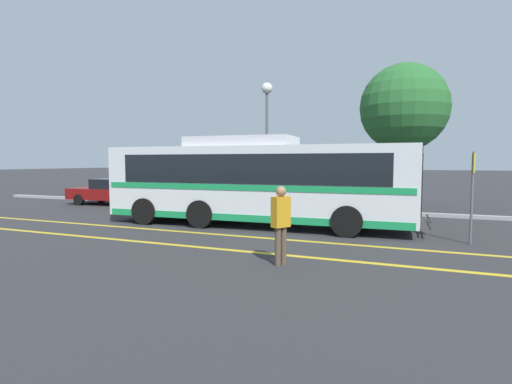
{
  "coord_description": "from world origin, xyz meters",
  "views": [
    {
      "loc": [
        6.91,
        -13.62,
        2.37
      ],
      "look_at": [
        1.33,
        0.01,
        1.25
      ],
      "focal_mm": 28.0,
      "sensor_mm": 36.0,
      "label": 1
    }
  ],
  "objects_px": {
    "transit_bus": "(256,180)",
    "parked_car_1": "(206,197)",
    "parked_car_0": "(113,192)",
    "bus_stop_sign": "(472,186)",
    "tree_0": "(404,108)",
    "street_lamp": "(267,113)",
    "pedestrian_0": "(281,220)"
  },
  "relations": [
    {
      "from": "parked_car_0",
      "to": "tree_0",
      "type": "relative_size",
      "value": 0.68
    },
    {
      "from": "parked_car_1",
      "to": "bus_stop_sign",
      "type": "height_order",
      "value": "bus_stop_sign"
    },
    {
      "from": "transit_bus",
      "to": "bus_stop_sign",
      "type": "height_order",
      "value": "transit_bus"
    },
    {
      "from": "parked_car_1",
      "to": "pedestrian_0",
      "type": "distance_m",
      "value": 10.68
    },
    {
      "from": "pedestrian_0",
      "to": "bus_stop_sign",
      "type": "distance_m",
      "value": 6.09
    },
    {
      "from": "transit_bus",
      "to": "bus_stop_sign",
      "type": "relative_size",
      "value": 4.37
    },
    {
      "from": "parked_car_0",
      "to": "bus_stop_sign",
      "type": "bearing_deg",
      "value": -107.74
    },
    {
      "from": "transit_bus",
      "to": "street_lamp",
      "type": "height_order",
      "value": "street_lamp"
    },
    {
      "from": "parked_car_0",
      "to": "pedestrian_0",
      "type": "height_order",
      "value": "pedestrian_0"
    },
    {
      "from": "street_lamp",
      "to": "tree_0",
      "type": "height_order",
      "value": "tree_0"
    },
    {
      "from": "transit_bus",
      "to": "tree_0",
      "type": "relative_size",
      "value": 1.59
    },
    {
      "from": "parked_car_0",
      "to": "street_lamp",
      "type": "relative_size",
      "value": 0.78
    },
    {
      "from": "tree_0",
      "to": "parked_car_0",
      "type": "bearing_deg",
      "value": -163.34
    },
    {
      "from": "transit_bus",
      "to": "street_lamp",
      "type": "relative_size",
      "value": 1.82
    },
    {
      "from": "bus_stop_sign",
      "to": "street_lamp",
      "type": "relative_size",
      "value": 0.42
    },
    {
      "from": "transit_bus",
      "to": "parked_car_1",
      "type": "distance_m",
      "value": 5.21
    },
    {
      "from": "parked_car_0",
      "to": "bus_stop_sign",
      "type": "relative_size",
      "value": 1.87
    },
    {
      "from": "transit_bus",
      "to": "tree_0",
      "type": "height_order",
      "value": "tree_0"
    },
    {
      "from": "transit_bus",
      "to": "pedestrian_0",
      "type": "xyz_separation_m",
      "value": [
        2.71,
        -5.09,
        -0.63
      ]
    },
    {
      "from": "parked_car_0",
      "to": "street_lamp",
      "type": "distance_m",
      "value": 9.49
    },
    {
      "from": "parked_car_0",
      "to": "bus_stop_sign",
      "type": "height_order",
      "value": "bus_stop_sign"
    },
    {
      "from": "pedestrian_0",
      "to": "tree_0",
      "type": "distance_m",
      "value": 13.93
    },
    {
      "from": "parked_car_0",
      "to": "parked_car_1",
      "type": "relative_size",
      "value": 1.09
    },
    {
      "from": "parked_car_0",
      "to": "transit_bus",
      "type": "bearing_deg",
      "value": -113.08
    },
    {
      "from": "tree_0",
      "to": "street_lamp",
      "type": "bearing_deg",
      "value": -160.18
    },
    {
      "from": "transit_bus",
      "to": "street_lamp",
      "type": "bearing_deg",
      "value": -165.65
    },
    {
      "from": "street_lamp",
      "to": "tree_0",
      "type": "distance_m",
      "value": 6.93
    },
    {
      "from": "transit_bus",
      "to": "parked_car_1",
      "type": "relative_size",
      "value": 2.55
    },
    {
      "from": "bus_stop_sign",
      "to": "street_lamp",
      "type": "xyz_separation_m",
      "value": [
        -8.73,
        6.55,
        3.21
      ]
    },
    {
      "from": "parked_car_0",
      "to": "tree_0",
      "type": "distance_m",
      "value": 16.05
    },
    {
      "from": "street_lamp",
      "to": "parked_car_1",
      "type": "bearing_deg",
      "value": -131.82
    },
    {
      "from": "transit_bus",
      "to": "parked_car_1",
      "type": "bearing_deg",
      "value": -132.25
    }
  ]
}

